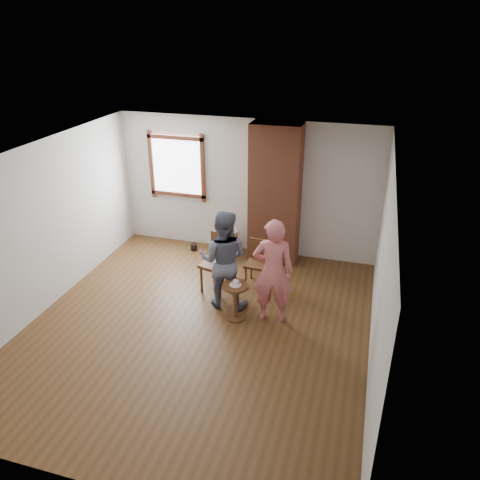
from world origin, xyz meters
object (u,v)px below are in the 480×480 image
dining_chair_right (258,260)px  side_table (235,296)px  man (223,260)px  stoneware_crock (227,243)px  person_pink (273,271)px  dining_chair_left (219,259)px

dining_chair_right → side_table: (-0.07, -1.14, -0.04)m
side_table → man: 0.61m
stoneware_crock → person_pink: bearing=-55.0°
dining_chair_left → person_pink: bearing=-16.2°
dining_chair_left → stoneware_crock: bearing=116.6°
stoneware_crock → dining_chair_left: size_ratio=0.53×
dining_chair_right → man: (-0.36, -0.80, 0.36)m
stoneware_crock → dining_chair_right: dining_chair_right is taller
stoneware_crock → dining_chair_left: 1.28m
side_table → man: (-0.30, 0.34, 0.41)m
dining_chair_right → side_table: 1.15m
man → side_table: bearing=125.6°
side_table → man: man is taller
dining_chair_left → side_table: size_ratio=1.64×
person_pink → dining_chair_left: bearing=-42.2°
side_table → man: size_ratio=0.37×
dining_chair_right → person_pink: bearing=-61.2°
stoneware_crock → dining_chair_left: (0.25, -1.22, 0.29)m
stoneware_crock → dining_chair_left: bearing=-78.6°
dining_chair_left → dining_chair_right: size_ratio=1.23×
stoneware_crock → man: man is taller
dining_chair_left → side_table: 0.96m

